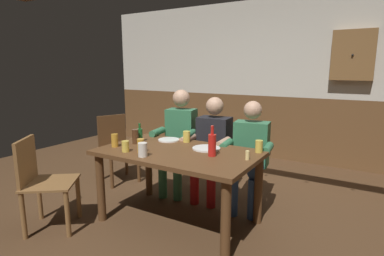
# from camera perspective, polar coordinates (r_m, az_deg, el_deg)

# --- Properties ---
(ground_plane) EXTENTS (7.64, 7.64, 0.00)m
(ground_plane) POSITION_cam_1_polar(r_m,az_deg,el_deg) (3.27, -2.00, -16.47)
(ground_plane) COLOR #4C331E
(back_wall_upper) EXTENTS (6.36, 0.12, 1.55)m
(back_wall_upper) POSITION_cam_1_polar(r_m,az_deg,el_deg) (5.37, 14.18, 14.05)
(back_wall_upper) COLOR beige
(back_wall_wainscot) EXTENTS (6.36, 0.12, 1.05)m
(back_wall_wainscot) POSITION_cam_1_polar(r_m,az_deg,el_deg) (5.45, 13.55, 0.29)
(back_wall_wainscot) COLOR brown
(back_wall_wainscot) RESTS_ON ground_plane
(dining_table) EXTENTS (1.52, 0.91, 0.73)m
(dining_table) POSITION_cam_1_polar(r_m,az_deg,el_deg) (3.01, -2.49, -6.18)
(dining_table) COLOR brown
(dining_table) RESTS_ON ground_plane
(person_0) EXTENTS (0.53, 0.58, 1.25)m
(person_0) POSITION_cam_1_polar(r_m,az_deg,el_deg) (3.78, -2.39, -1.63)
(person_0) COLOR #33724C
(person_0) RESTS_ON ground_plane
(person_1) EXTENTS (0.53, 0.55, 1.19)m
(person_1) POSITION_cam_1_polar(r_m,az_deg,el_deg) (3.57, 3.69, -2.85)
(person_1) COLOR black
(person_1) RESTS_ON ground_plane
(person_2) EXTENTS (0.54, 0.56, 1.17)m
(person_2) POSITION_cam_1_polar(r_m,az_deg,el_deg) (3.38, 10.59, -4.10)
(person_2) COLOR #33724C
(person_2) RESTS_ON ground_plane
(chair_empty_near_right) EXTENTS (0.57, 0.57, 0.88)m
(chair_empty_near_right) POSITION_cam_1_polar(r_m,az_deg,el_deg) (4.32, -13.81, -3.19)
(chair_empty_near_right) COLOR brown
(chair_empty_near_right) RESTS_ON ground_plane
(chair_empty_near_left) EXTENTS (0.62, 0.62, 0.88)m
(chair_empty_near_left) POSITION_cam_1_polar(r_m,az_deg,el_deg) (3.25, -26.01, -8.70)
(chair_empty_near_left) COLOR brown
(chair_empty_near_left) RESTS_ON ground_plane
(table_candle) EXTENTS (0.04, 0.04, 0.08)m
(table_candle) POSITION_cam_1_polar(r_m,az_deg,el_deg) (2.72, 10.18, -4.97)
(table_candle) COLOR #F9E08C
(table_candle) RESTS_ON dining_table
(plate_0) EXTENTS (0.27, 0.27, 0.01)m
(plate_0) POSITION_cam_1_polar(r_m,az_deg,el_deg) (3.03, 2.65, -3.77)
(plate_0) COLOR white
(plate_0) RESTS_ON dining_table
(plate_1) EXTENTS (0.23, 0.23, 0.01)m
(plate_1) POSITION_cam_1_polar(r_m,az_deg,el_deg) (3.39, -4.27, -2.20)
(plate_1) COLOR white
(plate_1) RESTS_ON dining_table
(bottle_0) EXTENTS (0.06, 0.06, 0.20)m
(bottle_0) POSITION_cam_1_polar(r_m,az_deg,el_deg) (3.36, -9.59, -1.21)
(bottle_0) COLOR #195923
(bottle_0) RESTS_ON dining_table
(bottle_1) EXTENTS (0.07, 0.07, 0.28)m
(bottle_1) POSITION_cam_1_polar(r_m,az_deg,el_deg) (2.77, 3.73, -3.04)
(bottle_1) COLOR red
(bottle_1) RESTS_ON dining_table
(pint_glass_0) EXTENTS (0.08, 0.08, 0.13)m
(pint_glass_0) POSITION_cam_1_polar(r_m,az_deg,el_deg) (2.80, -9.09, -3.97)
(pint_glass_0) COLOR white
(pint_glass_0) RESTS_ON dining_table
(pint_glass_1) EXTENTS (0.07, 0.07, 0.13)m
(pint_glass_1) POSITION_cam_1_polar(r_m,az_deg,el_deg) (2.93, -9.41, -3.23)
(pint_glass_1) COLOR gold
(pint_glass_1) RESTS_ON dining_table
(pint_glass_2) EXTENTS (0.07, 0.07, 0.15)m
(pint_glass_2) POSITION_cam_1_polar(r_m,az_deg,el_deg) (3.28, -10.39, -1.57)
(pint_glass_2) COLOR #4C2D19
(pint_glass_2) RESTS_ON dining_table
(pint_glass_3) EXTENTS (0.07, 0.07, 0.10)m
(pint_glass_3) POSITION_cam_1_polar(r_m,az_deg,el_deg) (2.99, -12.17, -3.32)
(pint_glass_3) COLOR #E5C64C
(pint_glass_3) RESTS_ON dining_table
(pint_glass_4) EXTENTS (0.08, 0.08, 0.12)m
(pint_glass_4) POSITION_cam_1_polar(r_m,az_deg,el_deg) (3.30, -1.01, -1.60)
(pint_glass_4) COLOR #E5C64C
(pint_glass_4) RESTS_ON dining_table
(pint_glass_5) EXTENTS (0.07, 0.07, 0.12)m
(pint_glass_5) POSITION_cam_1_polar(r_m,az_deg,el_deg) (2.97, 12.24, -3.33)
(pint_glass_5) COLOR #E5C64C
(pint_glass_5) RESTS_ON dining_table
(pint_glass_6) EXTENTS (0.07, 0.07, 0.13)m
(pint_glass_6) POSITION_cam_1_polar(r_m,az_deg,el_deg) (3.20, -14.05, -2.23)
(pint_glass_6) COLOR gold
(pint_glass_6) RESTS_ON dining_table
(wall_dart_cabinet) EXTENTS (0.56, 0.15, 0.70)m
(wall_dart_cabinet) POSITION_cam_1_polar(r_m,az_deg,el_deg) (5.01, 27.55, 11.82)
(wall_dart_cabinet) COLOR brown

